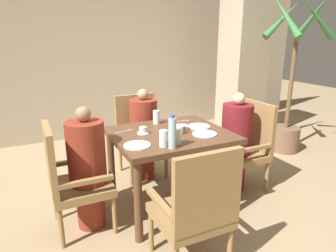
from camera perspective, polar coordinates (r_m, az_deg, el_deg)
The scene contains 25 objects.
ground_plane at distance 3.14m, azimuth 0.37°, elevation -14.63°, with size 16.00×16.00×0.00m, color #9E8460.
wall_back at distance 5.11m, azimuth -12.54°, elevation 13.73°, with size 8.00×0.06×2.80m.
pillar_stone at distance 4.98m, azimuth 14.07°, elevation 12.98°, with size 0.57×0.57×2.70m.
dining_table at distance 2.85m, azimuth 0.40°, elevation -3.30°, with size 1.08×0.93×0.77m.
chair_left_side at distance 2.68m, azimuth -18.12°, elevation -9.29°, with size 0.50×0.50×0.96m.
diner_in_left_chair at distance 2.67m, azimuth -15.08°, elevation -7.63°, with size 0.32×0.32×1.09m.
chair_far_side at distance 3.65m, azimuth -5.47°, elevation -1.47°, with size 0.50×0.50×0.96m.
diner_in_far_chair at distance 3.51m, azimuth -4.65°, elevation -1.38°, with size 0.32×0.32×1.07m.
chair_right_side at distance 3.40m, azimuth 14.73°, elevation -3.40°, with size 0.50×0.50×0.96m.
diner_in_right_chair at distance 3.29m, azimuth 12.81°, elevation -2.88°, with size 0.32×0.32×1.08m.
chair_near_corner at distance 2.15m, azimuth 5.35°, elevation -15.28°, with size 0.50×0.50×0.96m.
potted_palm at distance 4.61m, azimuth 22.09°, elevation 4.55°, with size 0.66×0.70×2.21m.
plate_main_left at distance 2.49m, azimuth -5.89°, elevation -3.68°, with size 0.22×0.22×0.01m.
plate_main_right at distance 3.00m, azimuth 5.90°, elevation -0.09°, with size 0.22×0.22×0.01m.
plate_dessert_center at distance 2.78m, azimuth 6.99°, elevation -1.50°, with size 0.22×0.22×0.01m.
teacup_with_saucer at distance 2.79m, azimuth -4.78°, elevation -0.89°, with size 0.11×0.11×0.06m.
bowl_small at distance 2.89m, azimuth 2.59°, elevation -0.31°, with size 0.12×0.12×0.04m.
water_bottle at distance 2.39m, azimuth 0.85°, elevation -1.31°, with size 0.07×0.07×0.28m.
glass_tall_near at distance 3.08m, azimuth -2.16°, elevation 1.70°, with size 0.07×0.07×0.14m.
glass_tall_mid at distance 2.49m, azimuth 1.64°, elevation -2.04°, with size 0.07×0.07×0.14m.
glass_tall_far at distance 2.44m, azimuth -0.88°, elevation -2.38°, with size 0.07×0.07×0.14m.
salt_shaker at distance 2.76m, azimuth 2.38°, elevation -0.85°, with size 0.03×0.03×0.07m.
pepper_shaker at distance 2.78m, azimuth 3.10°, elevation -0.78°, with size 0.03×0.03×0.07m.
fork_beside_plate at distance 3.20m, azimuth 2.79°, elevation 0.99°, with size 0.18×0.04×0.00m.
knife_beside_plate at distance 2.87m, azimuth -8.29°, elevation -0.99°, with size 0.19×0.06×0.00m.
Camera 1 is at (-1.17, -2.41, 1.64)m, focal length 32.00 mm.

